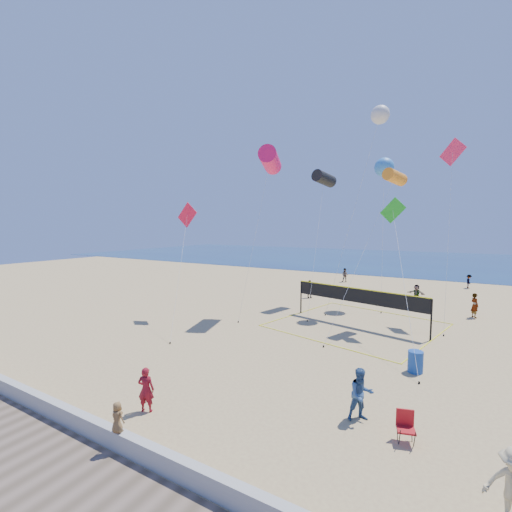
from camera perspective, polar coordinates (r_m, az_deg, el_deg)
The scene contains 22 objects.
ground at distance 13.09m, azimuth -5.01°, elevation -25.20°, with size 120.00×120.00×0.00m, color tan.
ocean at distance 71.81m, azimuth 24.86°, elevation -0.67°, with size 140.00×50.00×0.03m, color navy.
seawall at distance 11.01m, azimuth -15.49°, elevation -29.99°, with size 32.00×0.30×0.60m, color #AFAFAB.
woman at distance 13.58m, azimuth -17.87°, elevation -20.41°, with size 0.59×0.39×1.61m, color maroon.
toddler at distance 11.68m, azimuth -22.10°, elevation -23.64°, with size 0.44×0.29×0.90m, color brown.
bystander_a at distance 12.98m, azimuth 17.10°, elevation -21.19°, with size 0.87×0.68×1.80m, color #345583.
far_person_0 at distance 31.81m, azimuth 8.89°, elevation -5.45°, with size 0.96×0.40×1.64m, color gray.
far_person_1 at distance 32.42m, azimuth 25.17°, elevation -5.72°, with size 1.48×0.47×1.60m, color gray.
far_person_2 at distance 29.34m, azimuth 32.64°, elevation -6.95°, with size 0.65×0.43×1.78m, color gray.
far_person_3 at distance 41.54m, azimuth 14.61°, elevation -3.11°, with size 0.78×0.61×1.62m, color gray.
far_person_4 at distance 42.64m, azimuth 31.95°, elevation -3.62°, with size 0.94×0.54×1.46m, color gray.
camp_chair at distance 12.50m, azimuth 23.65°, elevation -24.32°, with size 0.63×0.74×1.07m.
trash_barrel at distance 17.64m, azimuth 25.04°, elevation -15.67°, with size 0.65×0.65×0.97m, color #174399.
volleyball_net at distance 23.77m, azimuth 16.53°, elevation -6.99°, with size 11.17×11.06×2.49m.
kite_0 at distance 25.48m, azimuth 2.38°, elevation 15.67°, with size 2.21×4.71×12.13m.
kite_1 at distance 29.70m, azimuth 11.28°, elevation 12.53°, with size 1.87×7.38×11.17m.
kite_2 at distance 24.46m, azimuth 22.12°, elevation 12.06°, with size 3.12×7.62×10.27m.
kite_3 at distance 24.87m, azimuth -11.49°, elevation 5.99°, with size 4.09×5.33×8.27m.
kite_4 at distance 22.35m, azimuth 22.00°, elevation 5.98°, with size 3.19×7.46×8.34m.
kite_5 at distance 27.64m, azimuth 29.90°, elevation 13.69°, with size 1.65×5.11×12.56m.
kite_6 at distance 29.42m, azimuth 19.98°, elevation 21.23°, with size 3.61×4.67×15.63m.
kite_7 at distance 30.50m, azimuth 20.58°, elevation 13.68°, with size 1.71×3.89×12.11m.
Camera 1 is at (6.56, -9.21, 6.59)m, focal length 24.00 mm.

